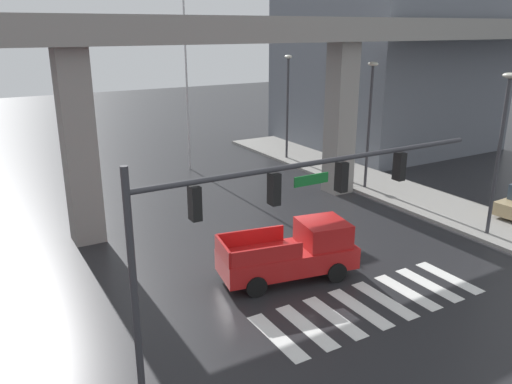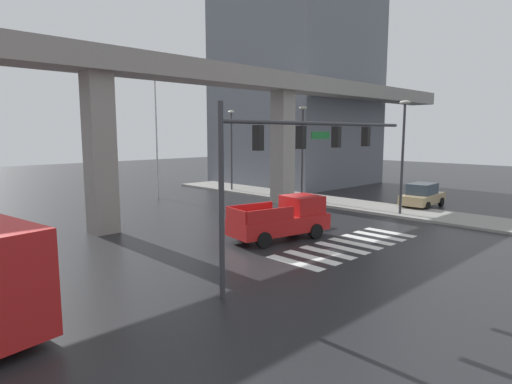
{
  "view_description": "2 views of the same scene",
  "coord_description": "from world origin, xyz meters",
  "px_view_note": "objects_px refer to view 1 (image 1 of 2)",
  "views": [
    {
      "loc": [
        -11.23,
        -16.41,
        9.02
      ],
      "look_at": [
        -0.47,
        1.95,
        2.15
      ],
      "focal_mm": 35.93,
      "sensor_mm": 36.0,
      "label": 1
    },
    {
      "loc": [
        -16.75,
        -16.09,
        5.23
      ],
      "look_at": [
        -0.62,
        0.49,
        2.06
      ],
      "focal_mm": 30.12,
      "sensor_mm": 36.0,
      "label": 2
    }
  ],
  "objects_px": {
    "street_lamp_near_corner": "(501,137)",
    "flagpole": "(187,68)",
    "pickup_truck": "(295,252)",
    "street_lamp_mid_block": "(370,111)",
    "traffic_signal_mast": "(269,205)",
    "street_lamp_far_north": "(288,95)"
  },
  "relations": [
    {
      "from": "traffic_signal_mast",
      "to": "street_lamp_far_north",
      "type": "bearing_deg",
      "value": 55.07
    },
    {
      "from": "traffic_signal_mast",
      "to": "street_lamp_near_corner",
      "type": "height_order",
      "value": "street_lamp_near_corner"
    },
    {
      "from": "street_lamp_near_corner",
      "to": "flagpole",
      "type": "xyz_separation_m",
      "value": [
        -6.92,
        17.4,
        2.01
      ]
    },
    {
      "from": "traffic_signal_mast",
      "to": "street_lamp_far_north",
      "type": "relative_size",
      "value": 1.5
    },
    {
      "from": "pickup_truck",
      "to": "traffic_signal_mast",
      "type": "distance_m",
      "value": 6.42
    },
    {
      "from": "street_lamp_near_corner",
      "to": "flagpole",
      "type": "distance_m",
      "value": 18.83
    },
    {
      "from": "pickup_truck",
      "to": "street_lamp_mid_block",
      "type": "bearing_deg",
      "value": 35.58
    },
    {
      "from": "pickup_truck",
      "to": "street_lamp_far_north",
      "type": "relative_size",
      "value": 0.74
    },
    {
      "from": "traffic_signal_mast",
      "to": "flagpole",
      "type": "distance_m",
      "value": 21.18
    },
    {
      "from": "street_lamp_mid_block",
      "to": "street_lamp_far_north",
      "type": "height_order",
      "value": "same"
    },
    {
      "from": "traffic_signal_mast",
      "to": "pickup_truck",
      "type": "bearing_deg",
      "value": 47.28
    },
    {
      "from": "traffic_signal_mast",
      "to": "street_lamp_mid_block",
      "type": "distance_m",
      "value": 17.17
    },
    {
      "from": "flagpole",
      "to": "traffic_signal_mast",
      "type": "bearing_deg",
      "value": -107.65
    },
    {
      "from": "street_lamp_mid_block",
      "to": "street_lamp_far_north",
      "type": "distance_m",
      "value": 8.23
    },
    {
      "from": "street_lamp_near_corner",
      "to": "flagpole",
      "type": "bearing_deg",
      "value": 111.68
    },
    {
      "from": "street_lamp_mid_block",
      "to": "traffic_signal_mast",
      "type": "bearing_deg",
      "value": -140.86
    },
    {
      "from": "street_lamp_near_corner",
      "to": "street_lamp_mid_block",
      "type": "distance_m",
      "value": 8.13
    },
    {
      "from": "pickup_truck",
      "to": "street_lamp_near_corner",
      "type": "relative_size",
      "value": 0.74
    },
    {
      "from": "pickup_truck",
      "to": "flagpole",
      "type": "distance_m",
      "value": 17.41
    },
    {
      "from": "street_lamp_near_corner",
      "to": "street_lamp_mid_block",
      "type": "relative_size",
      "value": 1.0
    },
    {
      "from": "traffic_signal_mast",
      "to": "street_lamp_near_corner",
      "type": "distance_m",
      "value": 13.59
    },
    {
      "from": "street_lamp_mid_block",
      "to": "flagpole",
      "type": "bearing_deg",
      "value": 126.72
    }
  ]
}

